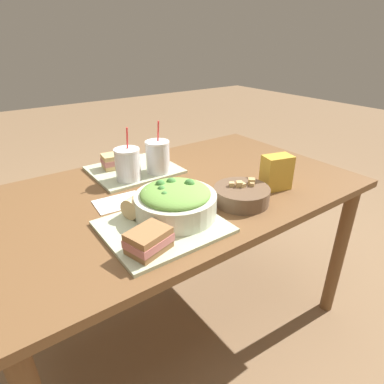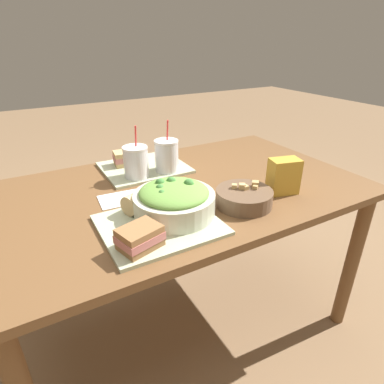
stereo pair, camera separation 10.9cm
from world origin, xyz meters
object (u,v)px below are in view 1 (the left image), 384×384
at_px(salad_bowl, 175,201).
at_px(baguette_near, 143,201).
at_px(chip_bag, 276,172).
at_px(soup_bowl, 242,194).
at_px(drink_cup_dark, 128,165).
at_px(sandwich_near, 149,240).
at_px(napkin_folded, 119,202).
at_px(drink_cup_red, 158,158).
at_px(sandwich_far, 115,161).

height_order(salad_bowl, baguette_near, salad_bowl).
relative_size(salad_bowl, baguette_near, 1.69).
bearing_deg(salad_bowl, chip_bag, -4.93).
bearing_deg(soup_bowl, baguette_near, 157.44).
bearing_deg(salad_bowl, drink_cup_dark, 89.61).
bearing_deg(sandwich_near, napkin_folded, 64.00).
bearing_deg(drink_cup_red, chip_bag, -52.57).
height_order(baguette_near, drink_cup_dark, drink_cup_dark).
bearing_deg(chip_bag, drink_cup_dark, 153.20).
xyz_separation_m(drink_cup_dark, napkin_folded, (-0.11, -0.15, -0.07)).
bearing_deg(soup_bowl, sandwich_far, 113.38).
bearing_deg(soup_bowl, drink_cup_red, 105.38).
relative_size(baguette_near, chip_bag, 1.18).
height_order(sandwich_near, drink_cup_red, drink_cup_red).
bearing_deg(drink_cup_red, salad_bowl, -111.86).
height_order(soup_bowl, sandwich_far, soup_bowl).
xyz_separation_m(soup_bowl, baguette_near, (-0.33, 0.14, 0.01)).
xyz_separation_m(sandwich_near, chip_bag, (0.62, 0.08, 0.02)).
height_order(sandwich_near, sandwich_far, same).
bearing_deg(sandwich_near, sandwich_far, 58.21).
bearing_deg(salad_bowl, drink_cup_red, 68.14).
height_order(soup_bowl, napkin_folded, soup_bowl).
height_order(sandwich_near, napkin_folded, sandwich_near).
xyz_separation_m(sandwich_near, drink_cup_dark, (0.17, 0.48, 0.03)).
height_order(drink_cup_red, chip_bag, drink_cup_red).
relative_size(baguette_near, drink_cup_red, 0.71).
bearing_deg(drink_cup_dark, sandwich_near, -109.60).
xyz_separation_m(sandwich_near, baguette_near, (0.10, 0.21, 0.00)).
distance_m(drink_cup_dark, chip_bag, 0.60).
relative_size(salad_bowl, chip_bag, 1.98).
relative_size(soup_bowl, napkin_folded, 1.11).
bearing_deg(baguette_near, soup_bowl, -135.71).
relative_size(salad_bowl, soup_bowl, 1.34).
distance_m(sandwich_far, drink_cup_red, 0.21).
height_order(sandwich_far, drink_cup_dark, drink_cup_dark).
bearing_deg(drink_cup_red, baguette_near, -128.86).
height_order(soup_bowl, drink_cup_dark, drink_cup_dark).
height_order(soup_bowl, sandwich_near, soup_bowl).
bearing_deg(drink_cup_dark, soup_bowl, -58.05).
height_order(drink_cup_dark, drink_cup_red, drink_cup_red).
distance_m(sandwich_near, baguette_near, 0.23).
height_order(drink_cup_dark, chip_bag, drink_cup_dark).
relative_size(salad_bowl, sandwich_near, 1.96).
distance_m(soup_bowl, napkin_folded, 0.45).
bearing_deg(soup_bowl, chip_bag, 2.57).
xyz_separation_m(sandwich_far, drink_cup_dark, (-0.01, -0.16, 0.03)).
bearing_deg(sandwich_far, salad_bowl, -84.94).
bearing_deg(chip_bag, soup_bowl, -162.51).
relative_size(drink_cup_dark, drink_cup_red, 0.97).
bearing_deg(salad_bowl, sandwich_far, 88.69).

